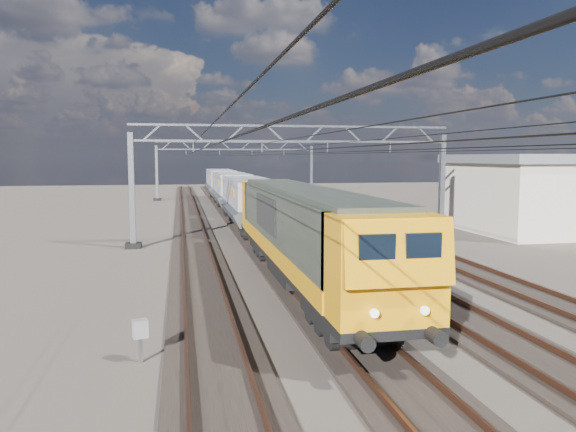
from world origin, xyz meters
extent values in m
plane|color=#2A2620|center=(0.00, 0.00, 0.00)|extent=(160.00, 160.00, 0.00)
cube|color=black|center=(-6.00, 0.00, 0.06)|extent=(2.60, 140.00, 0.12)
cube|color=brown|center=(-6.72, 0.00, 0.22)|extent=(0.08, 140.00, 0.16)
cube|color=brown|center=(-5.28, 0.00, 0.22)|extent=(0.08, 140.00, 0.16)
cube|color=black|center=(-2.00, 0.00, 0.06)|extent=(2.60, 140.00, 0.12)
cube|color=brown|center=(-2.72, 0.00, 0.22)|extent=(0.08, 140.00, 0.16)
cube|color=brown|center=(-1.28, 0.00, 0.22)|extent=(0.08, 140.00, 0.16)
cube|color=black|center=(2.00, 0.00, 0.06)|extent=(2.60, 140.00, 0.12)
cube|color=brown|center=(1.28, 0.00, 0.22)|extent=(0.08, 140.00, 0.16)
cube|color=brown|center=(2.72, 0.00, 0.22)|extent=(0.08, 140.00, 0.16)
cube|color=black|center=(6.00, 0.00, 0.06)|extent=(2.60, 140.00, 0.12)
cube|color=brown|center=(5.28, 0.00, 0.22)|extent=(0.08, 140.00, 0.16)
cube|color=brown|center=(6.72, 0.00, 0.22)|extent=(0.08, 140.00, 0.16)
cube|color=gray|center=(-9.50, 4.00, 3.30)|extent=(0.30, 0.30, 6.60)
cube|color=gray|center=(9.50, 4.00, 3.30)|extent=(0.30, 0.30, 6.60)
cube|color=black|center=(-9.50, 4.00, 0.15)|extent=(0.90, 0.90, 0.30)
cube|color=black|center=(9.50, 4.00, 0.15)|extent=(0.90, 0.90, 0.30)
cube|color=gray|center=(0.00, 4.00, 7.05)|extent=(19.30, 0.18, 0.12)
cube|color=gray|center=(0.00, 4.00, 6.15)|extent=(19.30, 0.18, 0.12)
cube|color=gray|center=(-8.31, 4.00, 6.60)|extent=(1.03, 0.10, 0.94)
cube|color=gray|center=(-5.94, 4.00, 6.60)|extent=(1.03, 0.10, 0.94)
cube|color=gray|center=(-3.56, 4.00, 6.60)|extent=(1.03, 0.10, 0.94)
cube|color=gray|center=(-1.19, 4.00, 6.60)|extent=(1.03, 0.10, 0.94)
cube|color=gray|center=(1.19, 4.00, 6.60)|extent=(1.03, 0.10, 0.94)
cube|color=gray|center=(3.56, 4.00, 6.60)|extent=(1.03, 0.10, 0.94)
cube|color=gray|center=(5.94, 4.00, 6.60)|extent=(1.03, 0.10, 0.94)
cube|color=gray|center=(8.31, 4.00, 6.60)|extent=(1.03, 0.10, 0.94)
cube|color=gray|center=(-6.00, 4.00, 5.82)|extent=(0.06, 0.06, 0.65)
cube|color=gray|center=(-2.00, 4.00, 5.82)|extent=(0.06, 0.06, 0.65)
cube|color=gray|center=(2.00, 4.00, 5.82)|extent=(0.06, 0.06, 0.65)
cube|color=gray|center=(6.00, 4.00, 5.82)|extent=(0.06, 0.06, 0.65)
cube|color=gray|center=(-9.50, 40.00, 3.30)|extent=(0.30, 0.30, 6.60)
cube|color=gray|center=(9.50, 40.00, 3.30)|extent=(0.30, 0.30, 6.60)
cube|color=black|center=(-9.50, 40.00, 0.15)|extent=(0.90, 0.90, 0.30)
cube|color=black|center=(9.50, 40.00, 0.15)|extent=(0.90, 0.90, 0.30)
cube|color=gray|center=(0.00, 40.00, 7.05)|extent=(19.30, 0.18, 0.12)
cube|color=gray|center=(0.00, 40.00, 6.15)|extent=(19.30, 0.18, 0.12)
cube|color=gray|center=(-8.31, 40.00, 6.60)|extent=(1.03, 0.10, 0.94)
cube|color=gray|center=(-5.94, 40.00, 6.60)|extent=(1.03, 0.10, 0.94)
cube|color=gray|center=(-3.56, 40.00, 6.60)|extent=(1.03, 0.10, 0.94)
cube|color=gray|center=(-1.19, 40.00, 6.60)|extent=(1.03, 0.10, 0.94)
cube|color=gray|center=(1.19, 40.00, 6.60)|extent=(1.03, 0.10, 0.94)
cube|color=gray|center=(3.56, 40.00, 6.60)|extent=(1.03, 0.10, 0.94)
cube|color=gray|center=(5.94, 40.00, 6.60)|extent=(1.03, 0.10, 0.94)
cube|color=gray|center=(8.31, 40.00, 6.60)|extent=(1.03, 0.10, 0.94)
cube|color=gray|center=(-6.00, 40.00, 5.82)|extent=(0.06, 0.06, 0.65)
cube|color=gray|center=(-2.00, 40.00, 5.82)|extent=(0.06, 0.06, 0.65)
cube|color=gray|center=(2.00, 40.00, 5.82)|extent=(0.06, 0.06, 0.65)
cube|color=gray|center=(6.00, 40.00, 5.82)|extent=(0.06, 0.06, 0.65)
cylinder|color=black|center=(-6.00, 8.00, 5.50)|extent=(0.03, 140.00, 0.03)
cylinder|color=black|center=(-6.00, 8.00, 6.00)|extent=(0.03, 140.00, 0.03)
cylinder|color=black|center=(-2.00, 8.00, 5.50)|extent=(0.03, 140.00, 0.03)
cylinder|color=black|center=(-2.00, 8.00, 6.00)|extent=(0.03, 140.00, 0.03)
cylinder|color=black|center=(2.00, 8.00, 5.50)|extent=(0.03, 140.00, 0.03)
cylinder|color=black|center=(2.00, 8.00, 6.00)|extent=(0.03, 140.00, 0.03)
cylinder|color=black|center=(6.00, 8.00, 5.50)|extent=(0.03, 140.00, 0.03)
cylinder|color=black|center=(6.00, 8.00, 6.00)|extent=(0.03, 140.00, 0.03)
cube|color=black|center=(-2.00, -13.72, 0.75)|extent=(2.20, 3.60, 0.60)
cube|color=black|center=(-2.00, -0.72, 0.75)|extent=(2.20, 3.60, 0.60)
cube|color=black|center=(-2.00, -7.22, 1.13)|extent=(2.65, 20.00, 0.25)
cube|color=black|center=(-2.00, -7.22, 0.75)|extent=(2.20, 4.50, 0.75)
cube|color=#272C25|center=(-2.00, -7.22, 2.55)|extent=(2.65, 17.00, 2.60)
cube|color=orange|center=(-3.34, -7.22, 1.55)|extent=(0.04, 17.00, 0.60)
cube|color=orange|center=(-0.66, -7.22, 1.55)|extent=(0.04, 17.00, 0.60)
cube|color=black|center=(-3.35, -6.22, 2.90)|extent=(0.05, 5.00, 1.40)
cube|color=black|center=(-0.65, -6.22, 2.90)|extent=(0.05, 5.00, 1.40)
cube|color=#272C25|center=(-2.00, -7.22, 3.92)|extent=(2.25, 18.00, 0.15)
cube|color=orange|center=(-2.00, -16.32, 2.55)|extent=(2.65, 1.80, 2.60)
cube|color=orange|center=(-2.00, -17.27, 3.05)|extent=(2.60, 0.46, 1.52)
cube|color=black|center=(-2.55, -17.37, 3.15)|extent=(0.85, 0.08, 0.75)
cube|color=black|center=(-1.45, -17.37, 3.15)|extent=(0.85, 0.08, 0.75)
cylinder|color=black|center=(-2.85, -17.52, 1.15)|extent=(0.36, 0.50, 0.36)
cylinder|color=black|center=(-1.15, -17.52, 1.15)|extent=(0.36, 0.50, 0.36)
cylinder|color=white|center=(-2.60, -17.42, 1.75)|extent=(0.20, 0.08, 0.20)
cylinder|color=white|center=(-1.40, -17.42, 1.75)|extent=(0.20, 0.08, 0.20)
cube|color=orange|center=(-2.00, 1.88, 2.55)|extent=(2.65, 1.80, 2.60)
cube|color=orange|center=(-2.00, 2.83, 3.05)|extent=(2.60, 0.46, 1.52)
cube|color=black|center=(-2.55, 2.93, 3.15)|extent=(0.85, 0.08, 0.75)
cube|color=black|center=(-1.45, 2.93, 3.15)|extent=(0.85, 0.08, 0.75)
cylinder|color=black|center=(-2.85, 3.08, 1.15)|extent=(0.36, 0.50, 0.36)
cylinder|color=black|center=(-1.15, 3.08, 1.15)|extent=(0.36, 0.50, 0.36)
cylinder|color=white|center=(-2.60, 2.98, 1.75)|extent=(0.20, 0.08, 0.20)
cylinder|color=white|center=(-1.40, 2.98, 1.75)|extent=(0.20, 0.08, 0.20)
cube|color=black|center=(-2.00, 5.98, 0.72)|extent=(2.20, 2.60, 0.55)
cube|color=black|center=(-2.00, 14.98, 0.72)|extent=(2.20, 2.60, 0.55)
cube|color=black|center=(-2.00, 10.48, 1.08)|extent=(2.40, 13.00, 0.20)
cube|color=gray|center=(-2.00, 10.48, 2.80)|extent=(2.80, 12.00, 1.80)
cube|color=#3F4246|center=(-2.95, 10.48, 1.55)|extent=(1.48, 12.00, 1.36)
cube|color=#3F4246|center=(-1.05, 10.48, 1.55)|extent=(1.48, 12.00, 1.36)
cube|color=orange|center=(-3.42, 7.48, 2.90)|extent=(0.04, 1.20, 0.50)
cube|color=black|center=(-2.00, 20.18, 0.72)|extent=(2.20, 2.60, 0.55)
cube|color=black|center=(-2.00, 29.18, 0.72)|extent=(2.20, 2.60, 0.55)
cube|color=black|center=(-2.00, 24.68, 1.08)|extent=(2.40, 13.00, 0.20)
cube|color=gray|center=(-2.00, 24.68, 2.80)|extent=(2.80, 12.00, 1.80)
cube|color=#3F4246|center=(-2.95, 24.68, 1.55)|extent=(1.48, 12.00, 1.36)
cube|color=#3F4246|center=(-1.05, 24.68, 1.55)|extent=(1.48, 12.00, 1.36)
cube|color=orange|center=(-3.42, 21.68, 2.90)|extent=(0.04, 1.20, 0.50)
cube|color=black|center=(-2.00, 34.38, 0.72)|extent=(2.20, 2.60, 0.55)
cube|color=black|center=(-2.00, 43.38, 0.72)|extent=(2.20, 2.60, 0.55)
cube|color=black|center=(-2.00, 38.88, 1.08)|extent=(2.40, 13.00, 0.20)
cube|color=gray|center=(-2.00, 38.88, 2.80)|extent=(2.80, 12.00, 1.80)
cube|color=#3F4246|center=(-2.95, 38.88, 1.55)|extent=(1.48, 12.00, 1.36)
cube|color=#3F4246|center=(-1.05, 38.88, 1.55)|extent=(1.48, 12.00, 1.36)
cube|color=orange|center=(-3.42, 35.88, 2.90)|extent=(0.04, 1.20, 0.50)
cube|color=gray|center=(-7.86, -14.73, 0.33)|extent=(0.10, 0.10, 0.65)
cube|color=#9B9DA2|center=(-7.86, -14.73, 0.88)|extent=(0.43, 0.36, 0.47)
camera|label=1|loc=(-6.80, -29.01, 5.21)|focal=35.00mm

